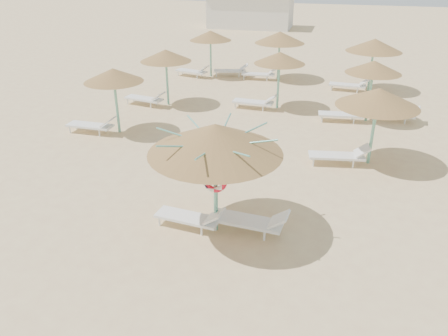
# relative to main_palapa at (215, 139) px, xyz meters

# --- Properties ---
(ground) EXTENTS (120.00, 120.00, 0.00)m
(ground) POSITION_rel_main_palapa_xyz_m (-0.45, 0.15, -2.61)
(ground) COLOR #DDC287
(ground) RESTS_ON ground
(main_palapa) EXTENTS (3.34, 3.34, 3.00)m
(main_palapa) POSITION_rel_main_palapa_xyz_m (0.00, 0.00, 0.00)
(main_palapa) COLOR #69B7A0
(main_palapa) RESTS_ON ground
(lounger_main_a) EXTENTS (1.93, 0.75, 0.68)m
(lounger_main_a) POSITION_rel_main_palapa_xyz_m (-0.64, -0.10, -2.28)
(lounger_main_a) COLOR white
(lounger_main_a) RESTS_ON ground
(lounger_main_b) EXTENTS (2.07, 0.76, 0.74)m
(lounger_main_b) POSITION_rel_main_palapa_xyz_m (0.95, 0.11, -2.26)
(lounger_main_b) COLOR white
(lounger_main_b) RESTS_ON ground
(palapa_field) EXTENTS (19.20, 13.35, 2.72)m
(palapa_field) POSITION_rel_main_palapa_xyz_m (1.35, 10.60, -0.30)
(palapa_field) COLOR #69B7A0
(palapa_field) RESTS_ON ground
(service_hut) EXTENTS (8.40, 4.40, 3.25)m
(service_hut) POSITION_rel_main_palapa_xyz_m (-6.45, 35.15, -0.97)
(service_hut) COLOR silver
(service_hut) RESTS_ON ground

